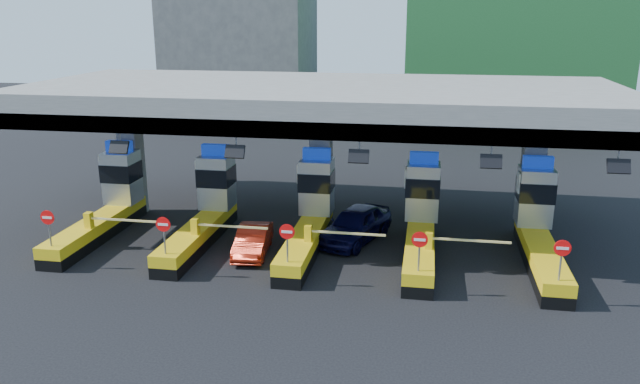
# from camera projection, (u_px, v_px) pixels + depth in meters

# --- Properties ---
(ground) EXTENTS (120.00, 120.00, 0.00)m
(ground) POSITION_uv_depth(u_px,v_px,m) (310.00, 244.00, 28.71)
(ground) COLOR black
(ground) RESTS_ON ground
(toll_canopy) EXTENTS (28.00, 12.09, 7.00)m
(toll_canopy) POSITION_uv_depth(u_px,v_px,m) (321.00, 103.00, 29.73)
(toll_canopy) COLOR slate
(toll_canopy) RESTS_ON ground
(toll_lane_far_left) EXTENTS (4.43, 8.00, 4.16)m
(toll_lane_far_left) POSITION_uv_depth(u_px,v_px,m) (109.00, 203.00, 30.24)
(toll_lane_far_left) COLOR black
(toll_lane_far_left) RESTS_ON ground
(toll_lane_left) EXTENTS (4.43, 8.00, 4.16)m
(toll_lane_left) POSITION_uv_depth(u_px,v_px,m) (207.00, 208.00, 29.41)
(toll_lane_left) COLOR black
(toll_lane_left) RESTS_ON ground
(toll_lane_center) EXTENTS (4.43, 8.00, 4.16)m
(toll_lane_center) POSITION_uv_depth(u_px,v_px,m) (311.00, 214.00, 28.58)
(toll_lane_center) COLOR black
(toll_lane_center) RESTS_ON ground
(toll_lane_right) EXTENTS (4.43, 8.00, 4.16)m
(toll_lane_right) POSITION_uv_depth(u_px,v_px,m) (421.00, 220.00, 27.76)
(toll_lane_right) COLOR black
(toll_lane_right) RESTS_ON ground
(toll_lane_far_right) EXTENTS (4.43, 8.00, 4.16)m
(toll_lane_far_right) POSITION_uv_depth(u_px,v_px,m) (538.00, 226.00, 26.93)
(toll_lane_far_right) COLOR black
(toll_lane_far_right) RESTS_ON ground
(bg_building_concrete) EXTENTS (14.00, 10.00, 18.00)m
(bg_building_concrete) POSITION_uv_depth(u_px,v_px,m) (240.00, 26.00, 62.61)
(bg_building_concrete) COLOR #4C4C49
(bg_building_concrete) RESTS_ON ground
(van) EXTENTS (3.50, 5.17, 1.63)m
(van) POSITION_uv_depth(u_px,v_px,m) (355.00, 224.00, 28.90)
(van) COLOR black
(van) RESTS_ON ground
(red_car) EXTENTS (1.70, 3.87, 1.24)m
(red_car) POSITION_uv_depth(u_px,v_px,m) (253.00, 240.00, 27.45)
(red_car) COLOR #9E1C0C
(red_car) RESTS_ON ground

